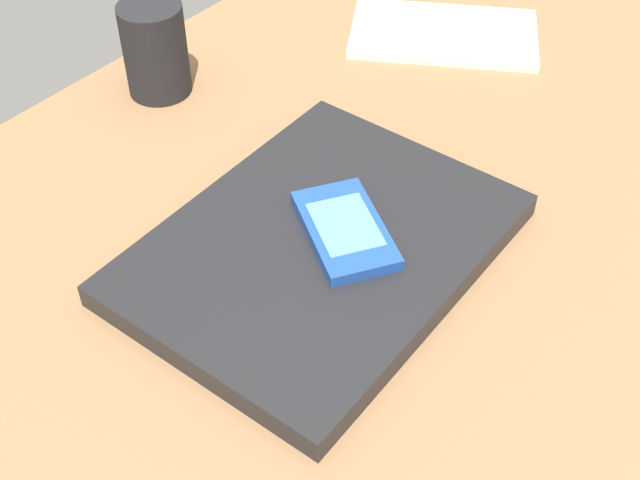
# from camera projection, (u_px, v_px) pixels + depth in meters

# --- Properties ---
(desk_surface) EXTENTS (1.20, 0.80, 0.03)m
(desk_surface) POSITION_uv_depth(u_px,v_px,m) (429.00, 229.00, 0.76)
(desk_surface) COLOR olive
(desk_surface) RESTS_ON ground
(laptop_closed) EXTENTS (0.31, 0.24, 0.02)m
(laptop_closed) POSITION_uv_depth(u_px,v_px,m) (320.00, 248.00, 0.70)
(laptop_closed) COLOR black
(laptop_closed) RESTS_ON desk_surface
(cell_phone_on_laptop) EXTENTS (0.11, 0.12, 0.01)m
(cell_phone_on_laptop) POSITION_uv_depth(u_px,v_px,m) (345.00, 229.00, 0.70)
(cell_phone_on_laptop) COLOR #1E479E
(cell_phone_on_laptop) RESTS_ON laptop_closed
(pen_cup) EXTENTS (0.06, 0.06, 0.09)m
(pen_cup) POSITION_uv_depth(u_px,v_px,m) (155.00, 50.00, 0.85)
(pen_cup) COLOR black
(pen_cup) RESTS_ON desk_surface
(notepad) EXTENTS (0.21, 0.24, 0.01)m
(notepad) POSITION_uv_depth(u_px,v_px,m) (444.00, 34.00, 0.96)
(notepad) COLOR white
(notepad) RESTS_ON desk_surface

